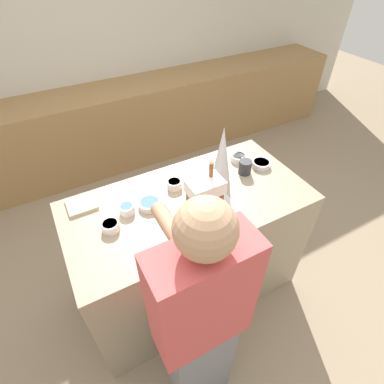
{
  "coord_description": "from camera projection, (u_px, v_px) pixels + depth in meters",
  "views": [
    {
      "loc": [
        -0.62,
        -1.18,
        2.21
      ],
      "look_at": [
        0.02,
        0.0,
        1.01
      ],
      "focal_mm": 28.0,
      "sensor_mm": 36.0,
      "label": 1
    }
  ],
  "objects": [
    {
      "name": "candy_bowl_near_tray_right",
      "position": [
        150.0,
        204.0,
        1.78
      ],
      "size": [
        0.14,
        0.14,
        0.04
      ],
      "color": "white",
      "rests_on": "kitchen_island"
    },
    {
      "name": "wall_back",
      "position": [
        85.0,
        42.0,
        3.1
      ],
      "size": [
        8.0,
        0.05,
        2.6
      ],
      "color": "beige",
      "rests_on": "ground_plane"
    },
    {
      "name": "candy_bowl_far_left",
      "position": [
        127.0,
        209.0,
        1.74
      ],
      "size": [
        0.09,
        0.09,
        0.05
      ],
      "color": "white",
      "rests_on": "kitchen_island"
    },
    {
      "name": "kitchen_island",
      "position": [
        190.0,
        248.0,
        2.15
      ],
      "size": [
        1.52,
        0.76,
        0.95
      ],
      "color": "gray",
      "rests_on": "ground_plane"
    },
    {
      "name": "mug",
      "position": [
        245.0,
        167.0,
        2.01
      ],
      "size": [
        0.09,
        0.09,
        0.1
      ],
      "color": "#2D2D33",
      "rests_on": "kitchen_island"
    },
    {
      "name": "baking_tray",
      "position": [
        204.0,
        209.0,
        1.77
      ],
      "size": [
        0.37,
        0.32,
        0.01
      ],
      "color": "silver",
      "rests_on": "kitchen_island"
    },
    {
      "name": "gingerbread_house",
      "position": [
        205.0,
        194.0,
        1.69
      ],
      "size": [
        0.2,
        0.14,
        0.3
      ],
      "color": "brown",
      "rests_on": "baking_tray"
    },
    {
      "name": "cookbook",
      "position": [
        81.0,
        204.0,
        1.79
      ],
      "size": [
        0.17,
        0.16,
        0.02
      ],
      "color": "#CCB78C",
      "rests_on": "kitchen_island"
    },
    {
      "name": "candy_bowl_front_corner",
      "position": [
        239.0,
        157.0,
        2.13
      ],
      "size": [
        0.12,
        0.12,
        0.04
      ],
      "color": "white",
      "rests_on": "kitchen_island"
    },
    {
      "name": "candy_bowl_beside_tree",
      "position": [
        174.0,
        184.0,
        1.9
      ],
      "size": [
        0.09,
        0.09,
        0.05
      ],
      "color": "silver",
      "rests_on": "kitchen_island"
    },
    {
      "name": "ground_plane",
      "position": [
        190.0,
        284.0,
        2.47
      ],
      "size": [
        12.0,
        12.0,
        0.0
      ],
      "primitive_type": "plane",
      "color": "gray"
    },
    {
      "name": "candy_bowl_near_tray_left",
      "position": [
        110.0,
        225.0,
        1.64
      ],
      "size": [
        0.1,
        0.1,
        0.05
      ],
      "color": "white",
      "rests_on": "kitchen_island"
    },
    {
      "name": "back_cabinet_block",
      "position": [
        109.0,
        129.0,
        3.46
      ],
      "size": [
        6.0,
        0.6,
        0.9
      ],
      "color": "#9E7547",
      "rests_on": "ground_plane"
    },
    {
      "name": "candy_bowl_behind_tray",
      "position": [
        261.0,
        164.0,
        2.08
      ],
      "size": [
        0.13,
        0.13,
        0.04
      ],
      "color": "silver",
      "rests_on": "kitchen_island"
    },
    {
      "name": "decorative_tree",
      "position": [
        222.0,
        155.0,
        1.85
      ],
      "size": [
        0.13,
        0.13,
        0.39
      ],
      "color": "silver",
      "rests_on": "kitchen_island"
    },
    {
      "name": "person",
      "position": [
        201.0,
        325.0,
        1.38
      ],
      "size": [
        0.42,
        0.53,
        1.62
      ],
      "color": "slate",
      "rests_on": "ground_plane"
    }
  ]
}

